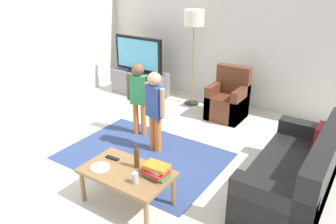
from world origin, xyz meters
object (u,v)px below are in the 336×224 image
at_px(child_center, 155,105).
at_px(coffee_table, 127,175).
at_px(armchair, 228,101).
at_px(plate, 100,167).
at_px(couch, 299,176).
at_px(book_stack, 156,170).
at_px(bottle, 137,158).
at_px(child_near_tv, 139,93).
at_px(tv_remote, 112,158).
at_px(tv, 138,55).
at_px(floor_lamp, 194,23).
at_px(soda_can, 135,178).
at_px(tv_stand, 140,83).

bearing_deg(child_center, coffee_table, -68.93).
xyz_separation_m(armchair, plate, (-0.22, -2.93, 0.13)).
bearing_deg(couch, book_stack, -139.67).
distance_m(couch, bottle, 1.85).
bearing_deg(child_near_tv, armchair, 57.29).
bearing_deg(book_stack, couch, 40.33).
xyz_separation_m(armchair, book_stack, (0.38, -2.71, 0.19)).
relative_size(child_near_tv, plate, 5.28).
bearing_deg(child_center, tv_remote, -82.34).
xyz_separation_m(coffee_table, book_stack, (0.32, 0.10, 0.12)).
bearing_deg(child_near_tv, plate, -66.68).
xyz_separation_m(couch, child_near_tv, (-2.51, 0.27, 0.41)).
distance_m(child_center, coffee_table, 1.27).
bearing_deg(child_center, bottle, -64.40).
distance_m(tv, book_stack, 3.64).
xyz_separation_m(armchair, child_near_tv, (-0.89, -1.39, 0.40)).
xyz_separation_m(child_center, coffee_table, (0.44, -1.14, -0.34)).
relative_size(child_center, tv_remote, 6.94).
distance_m(armchair, floor_lamp, 1.52).
xyz_separation_m(armchair, bottle, (0.11, -2.69, 0.24)).
bearing_deg(floor_lamp, couch, -36.85).
xyz_separation_m(soda_can, plate, (-0.50, 0.00, -0.05)).
bearing_deg(tv_stand, child_near_tv, -52.04).
xyz_separation_m(armchair, soda_can, (0.28, -2.93, 0.18)).
relative_size(child_center, soda_can, 9.83).
distance_m(child_near_tv, book_stack, 1.85).
distance_m(couch, armchair, 2.32).
bearing_deg(tv_remote, tv_stand, 117.82).
bearing_deg(tv_remote, armchair, 80.10).
height_order(armchair, child_near_tv, child_near_tv).
distance_m(tv, bottle, 3.45).
distance_m(tv, child_near_tv, 1.80).
bearing_deg(child_center, plate, -82.76).
xyz_separation_m(couch, soda_can, (-1.34, -1.27, 0.19)).
height_order(tv_stand, book_stack, book_stack).
relative_size(tv_stand, book_stack, 4.14).
distance_m(tv_stand, child_near_tv, 1.86).
xyz_separation_m(tv_stand, coffee_table, (2.06, -2.85, 0.13)).
bearing_deg(floor_lamp, tv, -171.50).
height_order(couch, tv_remote, couch).
relative_size(couch, tv_remote, 10.59).
height_order(floor_lamp, bottle, floor_lamp).
bearing_deg(floor_lamp, plate, -78.74).
height_order(tv_stand, plate, tv_stand).
bearing_deg(couch, floor_lamp, 143.15).
height_order(tv_stand, soda_can, soda_can).
height_order(tv_remote, soda_can, soda_can).
bearing_deg(floor_lamp, child_center, -76.07).
height_order(tv, bottle, tv).
bearing_deg(bottle, child_center, 115.60).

